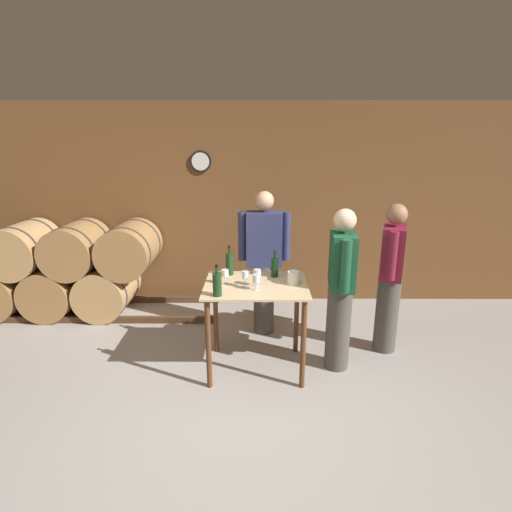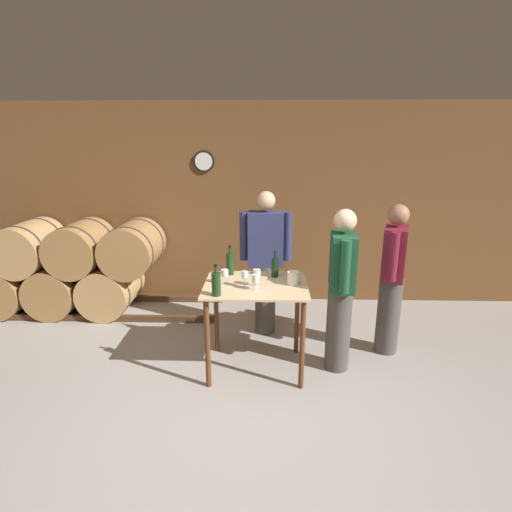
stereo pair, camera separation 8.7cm
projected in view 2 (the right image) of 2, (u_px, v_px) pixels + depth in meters
ground_plane at (242, 427)px, 3.22m from camera, size 14.00×14.00×0.00m
back_wall at (253, 206)px, 5.44m from camera, size 8.40×0.08×2.70m
barrel_rack at (71, 268)px, 5.25m from camera, size 4.23×0.82×1.22m
tasting_table at (256, 301)px, 3.85m from camera, size 0.98×0.77×0.90m
wine_bottle_far_left at (216, 284)px, 3.50m from camera, size 0.08×0.08×0.28m
wine_bottle_left at (230, 263)px, 4.04m from camera, size 0.08×0.08×0.30m
wine_bottle_center at (275, 267)px, 3.97m from camera, size 0.07×0.07×0.27m
wine_glass_near_left at (225, 273)px, 3.79m from camera, size 0.07×0.07×0.14m
wine_glass_near_center at (245, 276)px, 3.69m from camera, size 0.06×0.06×0.16m
wine_glass_near_right at (256, 279)px, 3.62m from camera, size 0.07×0.07×0.15m
wine_glass_far_side at (257, 274)px, 3.72m from camera, size 0.07×0.07×0.16m
ice_bucket at (293, 278)px, 3.78m from camera, size 0.12×0.12×0.13m
person_host at (341, 288)px, 3.82m from camera, size 0.25×0.59×1.62m
person_visitor_with_scarf at (392, 277)px, 4.14m from camera, size 0.34×0.56×1.61m
person_visitor_bearded at (266, 260)px, 4.57m from camera, size 0.59×0.24×1.68m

